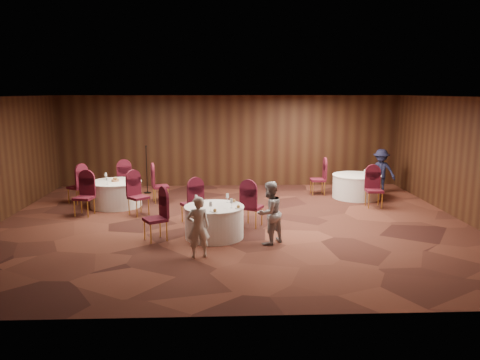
{
  "coord_description": "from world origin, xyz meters",
  "views": [
    {
      "loc": [
        -0.27,
        -11.52,
        3.32
      ],
      "look_at": [
        0.2,
        0.2,
        1.1
      ],
      "focal_mm": 35.0,
      "sensor_mm": 36.0,
      "label": 1
    }
  ],
  "objects_px": {
    "woman_b": "(269,213)",
    "table_main": "(214,221)",
    "table_left": "(116,194)",
    "woman_a": "(198,227)",
    "mic_stand": "(147,179)",
    "man_c": "(381,171)",
    "table_right": "(356,186)"
  },
  "relations": [
    {
      "from": "mic_stand",
      "to": "man_c",
      "type": "bearing_deg",
      "value": -2.14
    },
    {
      "from": "table_main",
      "to": "woman_b",
      "type": "height_order",
      "value": "woman_b"
    },
    {
      "from": "woman_a",
      "to": "table_right",
      "type": "bearing_deg",
      "value": -142.68
    },
    {
      "from": "mic_stand",
      "to": "man_c",
      "type": "relative_size",
      "value": 1.08
    },
    {
      "from": "mic_stand",
      "to": "woman_b",
      "type": "xyz_separation_m",
      "value": [
        3.52,
        -5.42,
        0.24
      ]
    },
    {
      "from": "table_left",
      "to": "woman_a",
      "type": "relative_size",
      "value": 1.19
    },
    {
      "from": "table_main",
      "to": "woman_a",
      "type": "bearing_deg",
      "value": -102.93
    },
    {
      "from": "table_right",
      "to": "mic_stand",
      "type": "xyz_separation_m",
      "value": [
        -6.74,
        0.98,
        0.09
      ]
    },
    {
      "from": "table_right",
      "to": "table_left",
      "type": "bearing_deg",
      "value": -173.68
    },
    {
      "from": "table_right",
      "to": "woman_b",
      "type": "distance_m",
      "value": 5.5
    },
    {
      "from": "table_main",
      "to": "woman_b",
      "type": "relative_size",
      "value": 0.98
    },
    {
      "from": "table_right",
      "to": "woman_a",
      "type": "xyz_separation_m",
      "value": [
        -4.75,
        -5.25,
        0.26
      ]
    },
    {
      "from": "table_left",
      "to": "woman_a",
      "type": "distance_m",
      "value": 5.16
    },
    {
      "from": "table_main",
      "to": "woman_a",
      "type": "relative_size",
      "value": 1.08
    },
    {
      "from": "table_left",
      "to": "woman_b",
      "type": "height_order",
      "value": "woman_b"
    },
    {
      "from": "woman_a",
      "to": "man_c",
      "type": "height_order",
      "value": "man_c"
    },
    {
      "from": "table_main",
      "to": "woman_b",
      "type": "bearing_deg",
      "value": -22.72
    },
    {
      "from": "table_right",
      "to": "woman_a",
      "type": "relative_size",
      "value": 1.19
    },
    {
      "from": "table_left",
      "to": "table_right",
      "type": "distance_m",
      "value": 7.42
    },
    {
      "from": "table_main",
      "to": "woman_b",
      "type": "distance_m",
      "value": 1.36
    },
    {
      "from": "mic_stand",
      "to": "man_c",
      "type": "xyz_separation_m",
      "value": [
        7.75,
        -0.29,
        0.27
      ]
    },
    {
      "from": "woman_b",
      "to": "table_right",
      "type": "bearing_deg",
      "value": -166.9
    },
    {
      "from": "table_main",
      "to": "table_right",
      "type": "height_order",
      "value": "same"
    },
    {
      "from": "table_main",
      "to": "man_c",
      "type": "relative_size",
      "value": 0.94
    },
    {
      "from": "woman_b",
      "to": "man_c",
      "type": "bearing_deg",
      "value": -170.41
    },
    {
      "from": "table_left",
      "to": "woman_a",
      "type": "bearing_deg",
      "value": -59.35
    },
    {
      "from": "table_left",
      "to": "mic_stand",
      "type": "xyz_separation_m",
      "value": [
        0.64,
        1.8,
        0.09
      ]
    },
    {
      "from": "table_left",
      "to": "woman_a",
      "type": "height_order",
      "value": "woman_a"
    },
    {
      "from": "man_c",
      "to": "mic_stand",
      "type": "bearing_deg",
      "value": -153.69
    },
    {
      "from": "woman_b",
      "to": "table_main",
      "type": "bearing_deg",
      "value": -63.64
    },
    {
      "from": "mic_stand",
      "to": "woman_b",
      "type": "bearing_deg",
      "value": -57.04
    },
    {
      "from": "man_c",
      "to": "table_right",
      "type": "bearing_deg",
      "value": -117.07
    }
  ]
}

